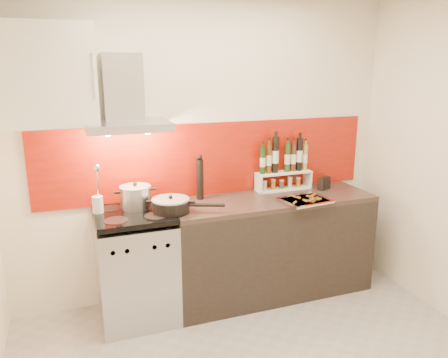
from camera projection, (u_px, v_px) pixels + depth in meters
name	position (u px, v px, depth m)	size (l,w,h in m)	color
back_wall	(206.00, 150.00, 3.81)	(3.40, 0.02, 2.60)	silver
backsplash	(212.00, 159.00, 3.84)	(3.00, 0.02, 0.64)	maroon
range_stove	(136.00, 267.00, 3.52)	(0.60, 0.60, 0.91)	#B7B7BA
counter	(270.00, 245.00, 3.92)	(1.80, 0.60, 0.90)	black
range_hood	(125.00, 103.00, 3.32)	(0.62, 0.50, 0.61)	#B7B7BA
upper_cabinet	(44.00, 75.00, 3.07)	(0.70, 0.35, 0.72)	silver
stock_pot	(136.00, 197.00, 3.48)	(0.25, 0.25, 0.21)	#B7B7BA
saute_pan	(172.00, 205.00, 3.40)	(0.55, 0.32, 0.14)	black
utensil_jar	(98.00, 199.00, 3.35)	(0.09, 0.13, 0.41)	silver
pepper_mill	(200.00, 178.00, 3.72)	(0.06, 0.06, 0.39)	black
step_shelf	(284.00, 167.00, 3.99)	(0.53, 0.14, 0.50)	white
caddy_box	(324.00, 183.00, 4.05)	(0.13, 0.06, 0.11)	black
baking_tray	(305.00, 200.00, 3.68)	(0.44, 0.36, 0.03)	silver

